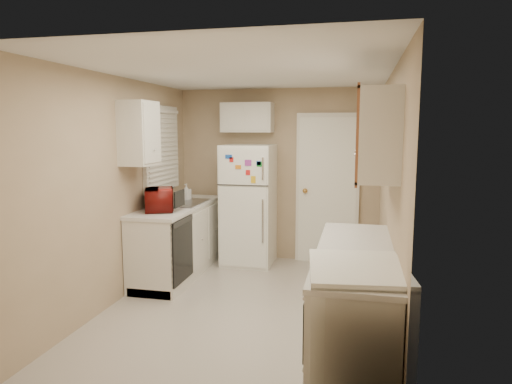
# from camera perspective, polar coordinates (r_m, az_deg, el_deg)

# --- Properties ---
(floor) EXTENTS (3.80, 3.80, 0.00)m
(floor) POSITION_cam_1_polar(r_m,az_deg,el_deg) (4.91, -1.32, -14.24)
(floor) COLOR beige
(floor) RESTS_ON ground
(ceiling) EXTENTS (3.80, 3.80, 0.00)m
(ceiling) POSITION_cam_1_polar(r_m,az_deg,el_deg) (4.58, -1.42, 14.82)
(ceiling) COLOR white
(ceiling) RESTS_ON floor
(wall_left) EXTENTS (3.80, 3.80, 0.00)m
(wall_left) POSITION_cam_1_polar(r_m,az_deg,el_deg) (5.11, -16.79, 0.27)
(wall_left) COLOR tan
(wall_left) RESTS_ON floor
(wall_right) EXTENTS (3.80, 3.80, 0.00)m
(wall_right) POSITION_cam_1_polar(r_m,az_deg,el_deg) (4.47, 16.35, -0.77)
(wall_right) COLOR tan
(wall_right) RESTS_ON floor
(wall_back) EXTENTS (2.80, 2.80, 0.00)m
(wall_back) POSITION_cam_1_polar(r_m,az_deg,el_deg) (6.44, 2.73, 2.12)
(wall_back) COLOR tan
(wall_back) RESTS_ON floor
(wall_front) EXTENTS (2.80, 2.80, 0.00)m
(wall_front) POSITION_cam_1_polar(r_m,az_deg,el_deg) (2.81, -10.80, -5.60)
(wall_front) COLOR tan
(wall_front) RESTS_ON floor
(left_counter) EXTENTS (0.60, 1.80, 0.90)m
(left_counter) POSITION_cam_1_polar(r_m,az_deg,el_deg) (5.91, -9.65, -5.88)
(left_counter) COLOR silver
(left_counter) RESTS_ON floor
(dishwasher) EXTENTS (0.03, 0.58, 0.72)m
(dishwasher) POSITION_cam_1_polar(r_m,az_deg,el_deg) (5.26, -9.20, -7.17)
(dishwasher) COLOR black
(dishwasher) RESTS_ON floor
(sink) EXTENTS (0.54, 0.74, 0.16)m
(sink) POSITION_cam_1_polar(r_m,az_deg,el_deg) (5.97, -9.20, -1.73)
(sink) COLOR gray
(sink) RESTS_ON left_counter
(microwave) EXTENTS (0.53, 0.43, 0.31)m
(microwave) POSITION_cam_1_polar(r_m,az_deg,el_deg) (5.43, -12.00, -0.72)
(microwave) COLOR maroon
(microwave) RESTS_ON left_counter
(soap_bottle) EXTENTS (0.12, 0.12, 0.22)m
(soap_bottle) POSITION_cam_1_polar(r_m,az_deg,el_deg) (6.17, -8.71, -0.08)
(soap_bottle) COLOR silver
(soap_bottle) RESTS_ON left_counter
(window_blinds) EXTENTS (0.10, 0.98, 1.08)m
(window_blinds) POSITION_cam_1_polar(r_m,az_deg,el_deg) (5.99, -11.67, 5.37)
(window_blinds) COLOR silver
(window_blinds) RESTS_ON wall_left
(upper_cabinet_left) EXTENTS (0.30, 0.45, 0.70)m
(upper_cabinet_left) POSITION_cam_1_polar(r_m,az_deg,el_deg) (5.19, -14.40, 7.13)
(upper_cabinet_left) COLOR silver
(upper_cabinet_left) RESTS_ON wall_left
(refrigerator) EXTENTS (0.67, 0.66, 1.63)m
(refrigerator) POSITION_cam_1_polar(r_m,az_deg,el_deg) (6.24, -0.92, -1.60)
(refrigerator) COLOR white
(refrigerator) RESTS_ON floor
(cabinet_over_fridge) EXTENTS (0.70, 0.30, 0.40)m
(cabinet_over_fridge) POSITION_cam_1_polar(r_m,az_deg,el_deg) (6.34, -1.07, 9.28)
(cabinet_over_fridge) COLOR silver
(cabinet_over_fridge) RESTS_ON wall_back
(interior_door) EXTENTS (0.86, 0.06, 2.08)m
(interior_door) POSITION_cam_1_polar(r_m,az_deg,el_deg) (6.33, 8.90, 0.31)
(interior_door) COLOR white
(interior_door) RESTS_ON floor
(right_counter) EXTENTS (0.60, 2.00, 0.90)m
(right_counter) POSITION_cam_1_polar(r_m,az_deg,el_deg) (3.87, 12.10, -13.48)
(right_counter) COLOR silver
(right_counter) RESTS_ON floor
(stove) EXTENTS (0.72, 0.85, 0.95)m
(stove) POSITION_cam_1_polar(r_m,az_deg,el_deg) (3.33, 12.36, -16.65)
(stove) COLOR white
(stove) RESTS_ON floor
(upper_cabinet_right) EXTENTS (0.30, 1.20, 0.70)m
(upper_cabinet_right) POSITION_cam_1_polar(r_m,az_deg,el_deg) (3.91, 14.95, 6.92)
(upper_cabinet_right) COLOR silver
(upper_cabinet_right) RESTS_ON wall_right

